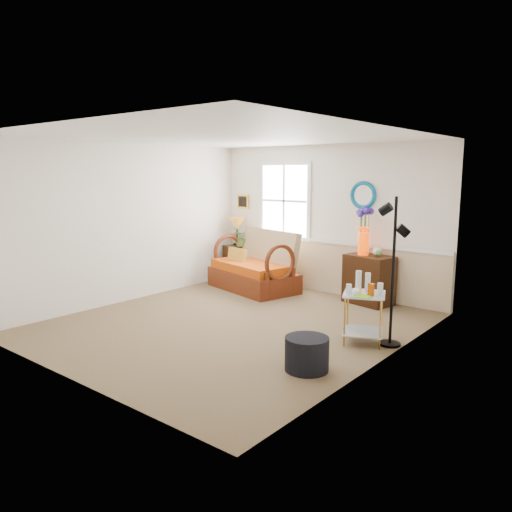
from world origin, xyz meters
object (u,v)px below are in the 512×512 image
Objects in this scene: lamp_stand at (236,262)px; ottoman at (307,354)px; floor_lamp at (393,273)px; side_table at (363,318)px; cabinet at (369,280)px; loveseat at (253,260)px.

lamp_stand is 1.42× the size of ottoman.
lamp_stand is 4.44m from floor_lamp.
side_table is 0.69m from floor_lamp.
side_table is (0.82, -1.80, -0.08)m from cabinet.
loveseat is at bearing -157.59° from cabinet.
floor_lamp is at bearing -22.99° from lamp_stand.
cabinet is 2.08m from floor_lamp.
lamp_stand is (-0.84, 0.47, -0.20)m from loveseat.
cabinet is at bearing 117.65° from floor_lamp.
lamp_stand is at bearing 153.75° from side_table.
lamp_stand reaches higher than side_table.
side_table is 0.35× the size of floor_lamp.
side_table reaches higher than ottoman.
floor_lamp is at bearing -6.92° from loveseat.
side_table is at bearing -26.25° from lamp_stand.
lamp_stand is 4.78m from ottoman.
side_table is at bearing -54.57° from cabinet.
ottoman is (-0.06, -1.19, -0.13)m from side_table.
ottoman is at bearing -39.50° from lamp_stand.
cabinet is 1.66× the size of ottoman.
side_table is (2.91, -1.38, -0.22)m from loveseat.
loveseat is 3.85m from ottoman.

